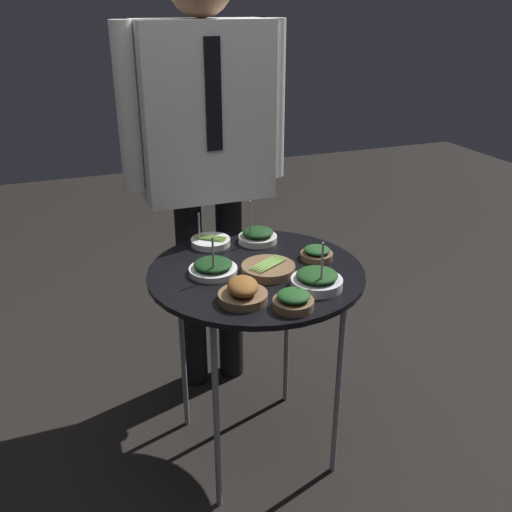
# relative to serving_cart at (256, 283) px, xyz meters

# --- Properties ---
(ground_plane) EXTENTS (8.00, 8.00, 0.00)m
(ground_plane) POSITION_rel_serving_cart_xyz_m (0.00, 0.00, -0.70)
(ground_plane) COLOR black
(serving_cart) EXTENTS (0.72, 0.72, 0.75)m
(serving_cart) POSITION_rel_serving_cart_xyz_m (0.00, 0.00, 0.00)
(serving_cart) COLOR black
(serving_cart) RESTS_ON ground_plane
(bowl_roast_front_right) EXTENTS (0.15, 0.15, 0.07)m
(bowl_roast_front_right) POSITION_rel_serving_cart_xyz_m (-0.11, -0.19, 0.08)
(bowl_roast_front_right) COLOR brown
(bowl_roast_front_right) RESTS_ON serving_cart
(bowl_spinach_mid_left) EXTENTS (0.14, 0.14, 0.17)m
(bowl_spinach_mid_left) POSITION_rel_serving_cart_xyz_m (0.09, 0.22, 0.07)
(bowl_spinach_mid_left) COLOR silver
(bowl_spinach_mid_left) RESTS_ON serving_cart
(bowl_asparagus_far_rim) EXTENTS (0.18, 0.18, 0.04)m
(bowl_asparagus_far_rim) POSITION_rel_serving_cart_xyz_m (0.03, -0.03, 0.07)
(bowl_asparagus_far_rim) COLOR brown
(bowl_asparagus_far_rim) RESTS_ON serving_cart
(bowl_spinach_mid_right) EXTENTS (0.16, 0.16, 0.15)m
(bowl_spinach_mid_right) POSITION_rel_serving_cart_xyz_m (-0.14, 0.02, 0.07)
(bowl_spinach_mid_right) COLOR white
(bowl_spinach_mid_right) RESTS_ON serving_cart
(bowl_asparagus_back_left) EXTENTS (0.14, 0.14, 0.13)m
(bowl_asparagus_back_left) POSITION_rel_serving_cart_xyz_m (-0.08, 0.26, 0.06)
(bowl_asparagus_back_left) COLOR white
(bowl_asparagus_back_left) RESTS_ON serving_cart
(bowl_spinach_center) EXTENTS (0.12, 0.12, 0.05)m
(bowl_spinach_center) POSITION_rel_serving_cart_xyz_m (0.01, -0.28, 0.07)
(bowl_spinach_center) COLOR brown
(bowl_spinach_center) RESTS_ON serving_cart
(bowl_spinach_front_left) EXTENTS (0.16, 0.16, 0.17)m
(bowl_spinach_front_left) POSITION_rel_serving_cart_xyz_m (0.13, -0.19, 0.08)
(bowl_spinach_front_left) COLOR silver
(bowl_spinach_front_left) RESTS_ON serving_cart
(bowl_spinach_back_right) EXTENTS (0.11, 0.11, 0.04)m
(bowl_spinach_back_right) POSITION_rel_serving_cart_xyz_m (0.23, 0.01, 0.07)
(bowl_spinach_back_right) COLOR brown
(bowl_spinach_back_right) RESTS_ON serving_cart
(waiter_figure) EXTENTS (0.64, 0.24, 1.74)m
(waiter_figure) POSITION_rel_serving_cart_xyz_m (-0.02, 0.49, 0.40)
(waiter_figure) COLOR black
(waiter_figure) RESTS_ON ground_plane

